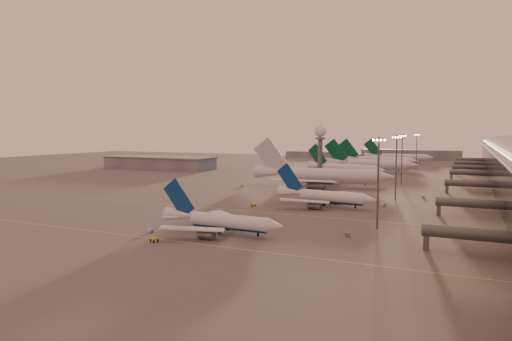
% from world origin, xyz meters
% --- Properties ---
extents(ground, '(700.00, 700.00, 0.00)m').
position_xyz_m(ground, '(0.00, 0.00, 0.00)').
color(ground, '#504D4D').
rests_on(ground, ground).
extents(taxiway_markings, '(180.00, 185.25, 0.02)m').
position_xyz_m(taxiway_markings, '(30.00, 56.00, 0.01)').
color(taxiway_markings, '#E3CE50').
rests_on(taxiway_markings, ground).
extents(hangar, '(82.00, 27.00, 8.50)m').
position_xyz_m(hangar, '(-120.00, 140.00, 4.32)').
color(hangar, slate).
rests_on(hangar, ground).
extents(radar_tower, '(6.40, 6.40, 31.10)m').
position_xyz_m(radar_tower, '(5.00, 120.00, 20.95)').
color(radar_tower, '#53555A').
rests_on(radar_tower, ground).
extents(mast_a, '(3.60, 0.56, 25.00)m').
position_xyz_m(mast_a, '(58.00, 0.00, 13.74)').
color(mast_a, '#53555A').
rests_on(mast_a, ground).
extents(mast_b, '(3.60, 0.56, 25.00)m').
position_xyz_m(mast_b, '(55.00, 55.00, 13.74)').
color(mast_b, '#53555A').
rests_on(mast_b, ground).
extents(mast_c, '(3.60, 0.56, 25.00)m').
position_xyz_m(mast_c, '(50.00, 110.00, 13.74)').
color(mast_c, '#53555A').
rests_on(mast_c, ground).
extents(mast_d, '(3.60, 0.56, 25.00)m').
position_xyz_m(mast_d, '(48.00, 200.00, 13.74)').
color(mast_d, '#53555A').
rests_on(mast_d, ground).
extents(distant_horizon, '(165.00, 37.50, 9.00)m').
position_xyz_m(distant_horizon, '(2.62, 325.14, 3.89)').
color(distant_horizon, slate).
rests_on(distant_horizon, ground).
extents(narrowbody_near, '(35.44, 28.30, 13.85)m').
position_xyz_m(narrowbody_near, '(22.74, -23.52, 2.80)').
color(narrowbody_near, silver).
rests_on(narrowbody_near, ground).
extents(narrowbody_mid, '(37.92, 30.06, 14.87)m').
position_xyz_m(narrowbody_mid, '(34.69, 29.18, 3.01)').
color(narrowbody_mid, silver).
rests_on(narrowbody_mid, ground).
extents(widebody_white, '(66.87, 53.27, 23.58)m').
position_xyz_m(widebody_white, '(17.50, 83.57, 4.09)').
color(widebody_white, silver).
rests_on(widebody_white, ground).
extents(greentail_a, '(50.59, 40.25, 18.96)m').
position_xyz_m(greentail_a, '(13.64, 142.15, 3.35)').
color(greentail_a, silver).
rests_on(greentail_a, ground).
extents(greentail_b, '(59.59, 48.08, 21.64)m').
position_xyz_m(greentail_b, '(22.64, 172.85, 3.82)').
color(greentail_b, silver).
rests_on(greentail_b, ground).
extents(greentail_c, '(58.19, 46.99, 21.13)m').
position_xyz_m(greentail_c, '(19.55, 216.47, 3.73)').
color(greentail_c, silver).
rests_on(greentail_c, ground).
extents(greentail_d, '(55.63, 44.61, 20.30)m').
position_xyz_m(greentail_d, '(27.22, 269.34, 3.59)').
color(greentail_d, silver).
rests_on(greentail_d, ground).
extents(gsv_truck_a, '(4.89, 1.91, 1.97)m').
position_xyz_m(gsv_truck_a, '(5.64, -30.14, 1.00)').
color(gsv_truck_a, silver).
rests_on(gsv_truck_a, ground).
extents(gsv_tug_near, '(2.99, 3.87, 0.97)m').
position_xyz_m(gsv_tug_near, '(12.54, -37.94, 0.50)').
color(gsv_tug_near, yellow).
rests_on(gsv_tug_near, ground).
extents(gsv_catering_a, '(5.78, 3.35, 4.46)m').
position_xyz_m(gsv_catering_a, '(53.20, -12.86, 2.23)').
color(gsv_catering_a, '#5A5C5F').
rests_on(gsv_catering_a, ground).
extents(gsv_tug_mid, '(3.54, 3.26, 0.87)m').
position_xyz_m(gsv_tug_mid, '(11.65, 19.19, 0.45)').
color(gsv_tug_mid, yellow).
rests_on(gsv_tug_mid, ground).
extents(gsv_truck_b, '(6.48, 3.01, 2.52)m').
position_xyz_m(gsv_truck_b, '(53.58, 38.55, 1.29)').
color(gsv_truck_b, silver).
rests_on(gsv_truck_b, ground).
extents(gsv_truck_c, '(4.54, 5.42, 2.13)m').
position_xyz_m(gsv_truck_c, '(-17.31, 67.95, 1.09)').
color(gsv_truck_c, yellow).
rests_on(gsv_truck_c, ground).
extents(gsv_catering_b, '(5.56, 3.18, 4.31)m').
position_xyz_m(gsv_catering_b, '(64.09, 68.13, 2.15)').
color(gsv_catering_b, silver).
rests_on(gsv_catering_b, ground).
extents(gsv_tug_far, '(4.64, 4.30, 1.14)m').
position_xyz_m(gsv_tug_far, '(8.83, 108.80, 0.59)').
color(gsv_tug_far, silver).
rests_on(gsv_tug_far, ground).
extents(gsv_truck_d, '(2.53, 5.83, 2.29)m').
position_xyz_m(gsv_truck_d, '(-12.32, 119.15, 1.17)').
color(gsv_truck_d, silver).
rests_on(gsv_truck_d, ground).
extents(gsv_tug_hangar, '(3.56, 2.62, 0.91)m').
position_xyz_m(gsv_tug_hangar, '(37.09, 161.06, 0.47)').
color(gsv_tug_hangar, silver).
rests_on(gsv_tug_hangar, ground).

